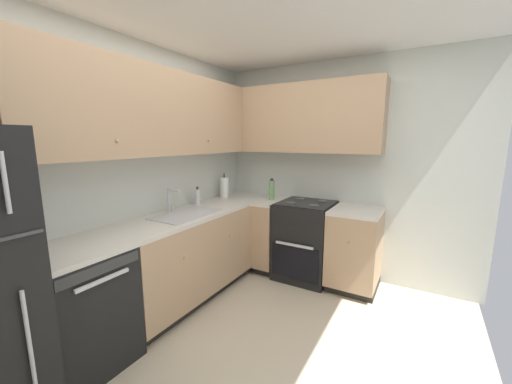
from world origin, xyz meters
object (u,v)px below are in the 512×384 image
object	(u,v)px
soap_bottle	(198,197)
oil_bottle	(272,190)
paper_towel_roll	(224,187)
dishwasher	(80,310)
oven_range	(305,239)

from	to	relation	value
soap_bottle	oil_bottle	distance (m)	0.90
oil_bottle	soap_bottle	bearing A→B (deg)	137.69
paper_towel_roll	oil_bottle	bearing A→B (deg)	-73.09
dishwasher	oil_bottle	world-z (taller)	oil_bottle
paper_towel_roll	oil_bottle	xyz separation A→B (m)	(0.18, -0.59, -0.01)
dishwasher	soap_bottle	world-z (taller)	soap_bottle
dishwasher	soap_bottle	xyz separation A→B (m)	(1.48, 0.18, 0.56)
oil_bottle	oven_range	bearing A→B (deg)	-87.55
dishwasher	paper_towel_roll	world-z (taller)	paper_towel_roll
soap_bottle	paper_towel_roll	xyz separation A→B (m)	(0.49, -0.02, 0.04)
paper_towel_roll	oil_bottle	distance (m)	0.61
paper_towel_roll	soap_bottle	bearing A→B (deg)	177.65
soap_bottle	oil_bottle	bearing A→B (deg)	-42.31
dishwasher	oil_bottle	distance (m)	2.27
dishwasher	oven_range	size ratio (longest dim) A/B	0.82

